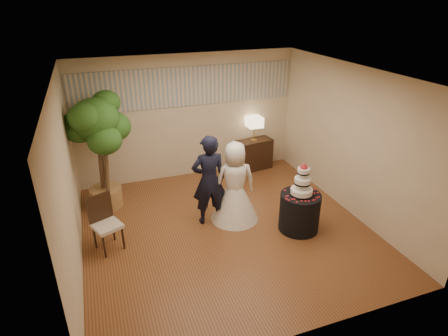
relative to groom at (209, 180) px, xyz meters
name	(u,v)px	position (x,y,z in m)	size (l,w,h in m)	color
floor	(226,229)	(0.20, -0.37, -0.86)	(5.00, 5.00, 0.00)	brown
ceiling	(227,75)	(0.20, -0.37, 1.94)	(5.00, 5.00, 0.00)	white
wall_back	(188,117)	(0.20, 2.13, 0.54)	(5.00, 0.06, 2.80)	beige
wall_front	(304,245)	(0.20, -2.87, 0.54)	(5.00, 0.06, 2.80)	beige
wall_left	(67,183)	(-2.30, -0.37, 0.54)	(0.06, 5.00, 2.80)	beige
wall_right	(351,141)	(2.70, -0.37, 0.54)	(0.06, 5.00, 2.80)	beige
mural_border	(187,87)	(0.20, 2.11, 1.24)	(4.90, 0.02, 0.85)	#ADABA0
groom	(209,180)	(0.00, 0.00, 0.00)	(0.63, 0.41, 1.72)	black
bride	(235,182)	(0.48, -0.07, -0.09)	(0.91, 0.91, 1.55)	white
cake_table	(299,212)	(1.45, -0.79, -0.51)	(0.72, 0.72, 0.71)	black
wedding_cake	(303,179)	(1.45, -0.79, 0.15)	(0.39, 0.39, 0.60)	white
console	(253,155)	(1.73, 1.88, -0.49)	(0.89, 0.40, 0.74)	black
table_lamp	(254,129)	(1.73, 1.88, 0.17)	(0.34, 0.34, 0.58)	beige
ficus_tree	(100,153)	(-1.78, 1.24, 0.31)	(1.12, 1.12, 2.34)	#29591C
side_chair	(107,224)	(-1.84, -0.23, -0.38)	(0.44, 0.46, 0.96)	black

